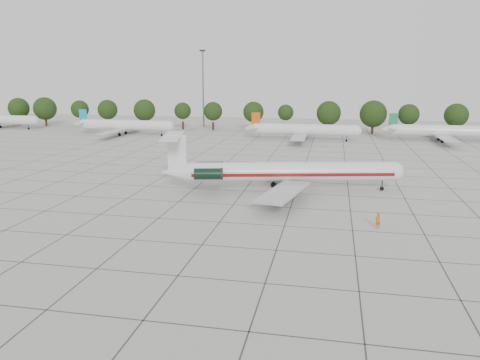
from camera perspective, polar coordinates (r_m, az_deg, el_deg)
The scene contains 9 objects.
ground at distance 65.43m, azimuth -0.83°, elevation -3.03°, with size 260.00×260.00×0.00m, color #B5B5AE.
apron_joints at distance 79.70m, azimuth 1.43°, elevation -0.12°, with size 170.00×170.00×0.02m, color #383838.
main_airliner at distance 72.46m, azimuth 4.74°, elevation 1.05°, with size 37.35×28.97×8.85m.
ground_crew at distance 57.87m, azimuth 16.45°, elevation -4.70°, with size 0.72×0.47×1.98m, color #BE660B.
bg_airliner_b at distance 143.23m, azimuth -13.87°, elevation 6.50°, with size 28.24×27.20×7.40m.
bg_airliner_c at distance 128.76m, azimuth 7.80°, elevation 6.07°, with size 28.24×27.20×7.40m.
bg_airliner_d at distance 136.44m, azimuth 23.67°, elevation 5.49°, with size 28.24×27.20×7.40m.
tree_line at distance 149.10m, azimuth 1.65°, elevation 8.29°, with size 249.86×8.44×10.22m.
floodlight_mast at distance 159.53m, azimuth -4.53°, elevation 11.54°, with size 1.60×1.60×25.45m.
Camera 1 is at (13.26, -61.51, 17.96)m, focal length 35.00 mm.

